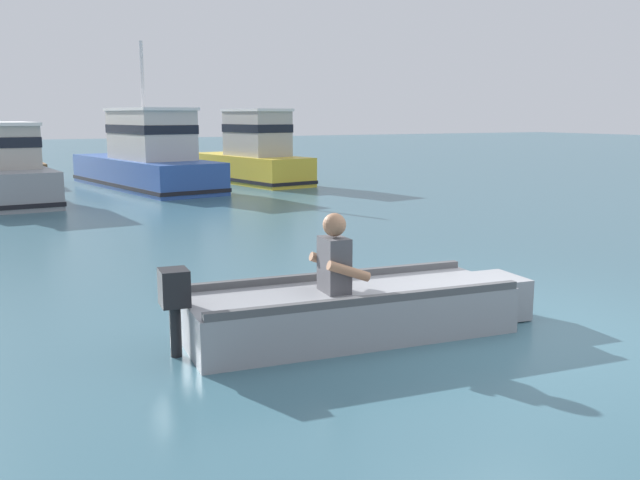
# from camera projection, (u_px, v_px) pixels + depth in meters

# --- Properties ---
(ground_plane) EXTENTS (120.00, 120.00, 0.00)m
(ground_plane) POSITION_uv_depth(u_px,v_px,m) (514.00, 331.00, 6.89)
(ground_plane) COLOR #386070
(rowboat_with_person) EXTENTS (3.73, 1.41, 1.19)m
(rowboat_with_person) POSITION_uv_depth(u_px,v_px,m) (355.00, 309.00, 6.77)
(rowboat_with_person) COLOR gray
(rowboat_with_person) RESTS_ON ground
(moored_boat_grey) EXTENTS (2.29, 6.08, 1.92)m
(moored_boat_grey) POSITION_uv_depth(u_px,v_px,m) (0.00, 172.00, 17.28)
(moored_boat_grey) COLOR gray
(moored_boat_grey) RESTS_ON ground
(moored_boat_blue) EXTENTS (3.00, 6.90, 4.12)m
(moored_boat_blue) POSITION_uv_depth(u_px,v_px,m) (146.00, 159.00, 20.16)
(moored_boat_blue) COLOR #2D519E
(moored_boat_blue) RESTS_ON ground
(moored_boat_yellow) EXTENTS (2.40, 5.13, 2.27)m
(moored_boat_yellow) POSITION_uv_depth(u_px,v_px,m) (252.00, 156.00, 21.77)
(moored_boat_yellow) COLOR gold
(moored_boat_yellow) RESTS_ON ground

